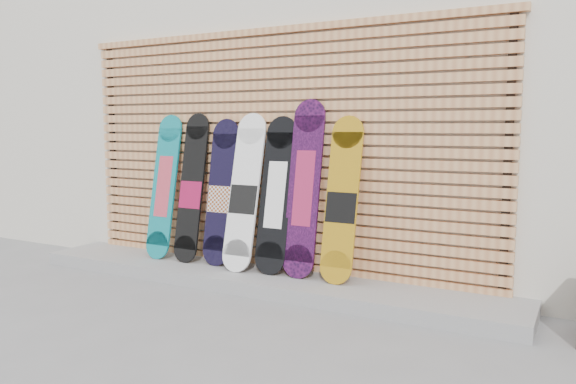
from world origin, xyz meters
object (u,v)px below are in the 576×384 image
at_px(snowboard_2, 221,193).
at_px(snowboard_5, 304,188).
at_px(snowboard_4, 276,195).
at_px(snowboard_1, 191,189).
at_px(snowboard_0, 164,186).
at_px(snowboard_3, 244,193).
at_px(snowboard_6, 342,200).

distance_m(snowboard_2, snowboard_5, 0.88).
distance_m(snowboard_2, snowboard_4, 0.60).
distance_m(snowboard_1, snowboard_2, 0.33).
distance_m(snowboard_0, snowboard_5, 1.55).
distance_m(snowboard_3, snowboard_4, 0.31).
height_order(snowboard_5, snowboard_6, snowboard_5).
xyz_separation_m(snowboard_4, snowboard_6, (0.63, -0.00, -0.01)).
height_order(snowboard_3, snowboard_5, snowboard_5).
distance_m(snowboard_2, snowboard_3, 0.30).
xyz_separation_m(snowboard_2, snowboard_5, (0.88, -0.01, 0.09)).
distance_m(snowboard_0, snowboard_3, 0.96).
relative_size(snowboard_2, snowboard_5, 0.89).
relative_size(snowboard_0, snowboard_1, 0.99).
relative_size(snowboard_0, snowboard_5, 0.92).
relative_size(snowboard_3, snowboard_5, 0.93).
distance_m(snowboard_1, snowboard_5, 1.21).
height_order(snowboard_2, snowboard_6, snowboard_6).
height_order(snowboard_1, snowboard_5, snowboard_5).
xyz_separation_m(snowboard_1, snowboard_4, (0.94, -0.00, -0.01)).
bearing_deg(snowboard_2, snowboard_5, -0.77).
bearing_deg(snowboard_2, snowboard_0, -178.09).
height_order(snowboard_3, snowboard_4, snowboard_3).
xyz_separation_m(snowboard_1, snowboard_6, (1.57, -0.00, -0.02)).
xyz_separation_m(snowboard_2, snowboard_3, (0.29, -0.05, 0.02)).
relative_size(snowboard_2, snowboard_3, 0.96).
bearing_deg(snowboard_5, snowboard_2, 179.23).
height_order(snowboard_3, snowboard_6, snowboard_3).
height_order(snowboard_0, snowboard_3, snowboard_3).
relative_size(snowboard_4, snowboard_6, 1.00).
height_order(snowboard_1, snowboard_2, snowboard_1).
bearing_deg(snowboard_2, snowboard_6, -1.02).
bearing_deg(snowboard_1, snowboard_5, 0.33).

